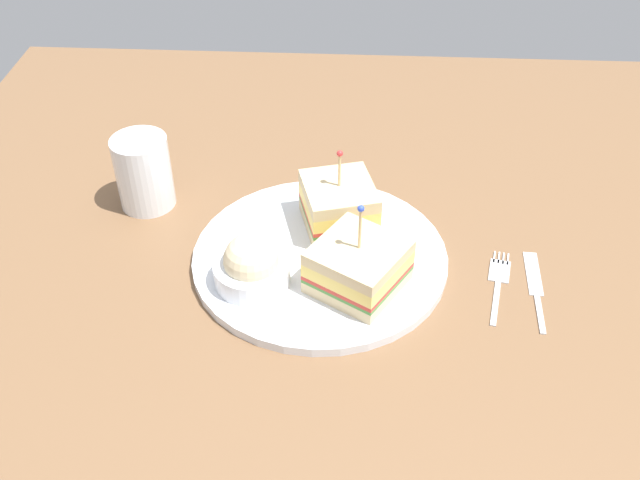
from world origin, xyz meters
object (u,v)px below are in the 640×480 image
(sandwich_half_front, at_px, (339,205))
(sandwich_half_back, at_px, (358,266))
(knife, at_px, (535,285))
(coleslaw_bowl, at_px, (252,266))
(plate, at_px, (320,258))
(drink_glass, at_px, (144,175))
(fork, at_px, (499,278))

(sandwich_half_front, xyz_separation_m, sandwich_half_back, (-0.02, 0.10, -0.00))
(knife, bearing_deg, coleslaw_bowl, 3.63)
(sandwich_half_front, xyz_separation_m, knife, (-0.21, 0.08, -0.04))
(sandwich_half_back, bearing_deg, plate, -48.25)
(plate, bearing_deg, drink_glass, -24.16)
(drink_glass, relative_size, knife, 0.72)
(plate, xyz_separation_m, fork, (-0.20, 0.02, -0.00))
(sandwich_half_front, relative_size, fork, 0.86)
(sandwich_half_front, bearing_deg, knife, 158.99)
(coleslaw_bowl, distance_m, fork, 0.27)
(knife, bearing_deg, sandwich_half_back, 5.74)
(sandwich_half_back, xyz_separation_m, drink_glass, (0.26, -0.14, 0.00))
(plate, xyz_separation_m, sandwich_half_back, (-0.04, 0.05, 0.03))
(sandwich_half_front, xyz_separation_m, drink_glass, (0.23, -0.04, 0.00))
(sandwich_half_back, bearing_deg, fork, -169.64)
(sandwich_half_front, distance_m, coleslaw_bowl, 0.13)
(sandwich_half_front, relative_size, coleslaw_bowl, 1.25)
(drink_glass, distance_m, knife, 0.47)
(drink_glass, bearing_deg, knife, 164.42)
(plate, height_order, drink_glass, drink_glass)
(coleslaw_bowl, relative_size, knife, 0.64)
(fork, bearing_deg, sandwich_half_front, -22.63)
(sandwich_half_back, relative_size, fork, 1.00)
(coleslaw_bowl, bearing_deg, fork, -173.97)
(plate, height_order, sandwich_half_back, sandwich_half_back)
(drink_glass, bearing_deg, coleslaw_bowl, 135.54)
(sandwich_half_back, height_order, knife, sandwich_half_back)
(coleslaw_bowl, xyz_separation_m, knife, (-0.30, -0.02, -0.03))
(coleslaw_bowl, bearing_deg, plate, -145.50)
(plate, bearing_deg, fork, 174.29)
(sandwich_half_front, distance_m, knife, 0.23)
(sandwich_half_front, bearing_deg, drink_glass, -10.34)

